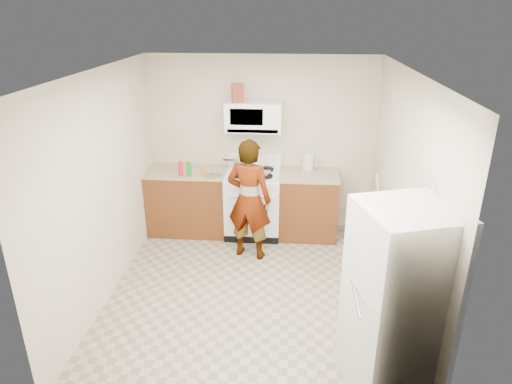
# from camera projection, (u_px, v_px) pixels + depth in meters

# --- Properties ---
(floor) EXTENTS (3.60, 3.60, 0.00)m
(floor) POSITION_uv_depth(u_px,v_px,m) (251.00, 291.00, 5.33)
(floor) COLOR gray
(floor) RESTS_ON ground
(back_wall) EXTENTS (3.20, 0.02, 2.50)m
(back_wall) POSITION_uv_depth(u_px,v_px,m) (262.00, 145.00, 6.51)
(back_wall) COLOR beige
(back_wall) RESTS_ON floor
(right_wall) EXTENTS (0.02, 3.60, 2.50)m
(right_wall) POSITION_uv_depth(u_px,v_px,m) (403.00, 196.00, 4.74)
(right_wall) COLOR beige
(right_wall) RESTS_ON floor
(cabinet_left) EXTENTS (1.12, 0.62, 0.90)m
(cabinet_left) POSITION_uv_depth(u_px,v_px,m) (189.00, 202.00, 6.61)
(cabinet_left) COLOR brown
(cabinet_left) RESTS_ON floor
(counter_left) EXTENTS (1.14, 0.64, 0.03)m
(counter_left) POSITION_uv_depth(u_px,v_px,m) (187.00, 172.00, 6.43)
(counter_left) COLOR tan
(counter_left) RESTS_ON cabinet_left
(cabinet_right) EXTENTS (0.80, 0.62, 0.90)m
(cabinet_right) POSITION_uv_depth(u_px,v_px,m) (308.00, 206.00, 6.48)
(cabinet_right) COLOR brown
(cabinet_right) RESTS_ON floor
(counter_right) EXTENTS (0.82, 0.64, 0.03)m
(counter_right) POSITION_uv_depth(u_px,v_px,m) (309.00, 175.00, 6.31)
(counter_right) COLOR tan
(counter_right) RESTS_ON cabinet_right
(gas_range) EXTENTS (0.76, 0.65, 1.13)m
(gas_range) POSITION_uv_depth(u_px,v_px,m) (253.00, 202.00, 6.52)
(gas_range) COLOR white
(gas_range) RESTS_ON floor
(microwave) EXTENTS (0.76, 0.38, 0.40)m
(microwave) POSITION_uv_depth(u_px,v_px,m) (254.00, 116.00, 6.18)
(microwave) COLOR white
(microwave) RESTS_ON back_wall
(person) EXTENTS (0.66, 0.51, 1.60)m
(person) POSITION_uv_depth(u_px,v_px,m) (249.00, 200.00, 5.80)
(person) COLOR tan
(person) RESTS_ON floor
(fridge) EXTENTS (0.87, 0.87, 1.70)m
(fridge) POSITION_uv_depth(u_px,v_px,m) (398.00, 304.00, 3.69)
(fridge) COLOR silver
(fridge) RESTS_ON floor
(kettle) EXTENTS (0.19, 0.19, 0.20)m
(kettle) POSITION_uv_depth(u_px,v_px,m) (308.00, 162.00, 6.46)
(kettle) COLOR silver
(kettle) RESTS_ON counter_right
(jug) EXTENTS (0.18, 0.18, 0.24)m
(jug) POSITION_uv_depth(u_px,v_px,m) (238.00, 93.00, 6.03)
(jug) COLOR maroon
(jug) RESTS_ON microwave
(saucepan) EXTENTS (0.28, 0.28, 0.13)m
(saucepan) POSITION_uv_depth(u_px,v_px,m) (242.00, 163.00, 6.46)
(saucepan) COLOR silver
(saucepan) RESTS_ON gas_range
(tray) EXTENTS (0.28, 0.22, 0.05)m
(tray) POSITION_uv_depth(u_px,v_px,m) (260.00, 173.00, 6.27)
(tray) COLOR white
(tray) RESTS_ON gas_range
(bottle_spray) EXTENTS (0.07, 0.07, 0.21)m
(bottle_spray) POSITION_uv_depth(u_px,v_px,m) (181.00, 169.00, 6.19)
(bottle_spray) COLOR red
(bottle_spray) RESTS_ON counter_left
(bottle_hot_sauce) EXTENTS (0.06, 0.06, 0.14)m
(bottle_hot_sauce) POSITION_uv_depth(u_px,v_px,m) (204.00, 171.00, 6.20)
(bottle_hot_sauce) COLOR #E55819
(bottle_hot_sauce) RESTS_ON counter_left
(bottle_green_cap) EXTENTS (0.08, 0.08, 0.20)m
(bottle_green_cap) POSITION_uv_depth(u_px,v_px,m) (189.00, 169.00, 6.18)
(bottle_green_cap) COLOR #167E1C
(bottle_green_cap) RESTS_ON counter_left
(pot_lid) EXTENTS (0.33, 0.33, 0.01)m
(pot_lid) POSITION_uv_depth(u_px,v_px,m) (212.00, 175.00, 6.23)
(pot_lid) COLOR white
(pot_lid) RESTS_ON counter_left
(broom) EXTENTS (0.24, 0.13, 1.14)m
(broom) POSITION_uv_depth(u_px,v_px,m) (380.00, 215.00, 5.91)
(broom) COLOR white
(broom) RESTS_ON floor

